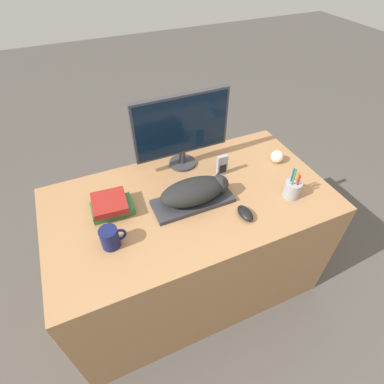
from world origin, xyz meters
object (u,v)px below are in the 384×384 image
at_px(computer_mouse, 245,213).
at_px(coffee_mug, 110,238).
at_px(pen_cup, 292,189).
at_px(phone, 222,165).
at_px(book_stack, 111,206).
at_px(monitor, 182,128).
at_px(baseball, 277,157).
at_px(cat, 197,190).
at_px(keyboard, 194,201).

bearing_deg(computer_mouse, coffee_mug, 172.17).
relative_size(pen_cup, phone, 1.52).
xyz_separation_m(coffee_mug, book_stack, (0.05, 0.20, -0.01)).
bearing_deg(coffee_mug, pen_cup, -3.60).
bearing_deg(coffee_mug, monitor, 39.08).
xyz_separation_m(computer_mouse, book_stack, (-0.58, 0.29, 0.02)).
distance_m(monitor, coffee_mug, 0.67).
relative_size(computer_mouse, pen_cup, 0.58).
relative_size(coffee_mug, pen_cup, 0.62).
distance_m(phone, book_stack, 0.62).
bearing_deg(computer_mouse, phone, 82.30).
bearing_deg(phone, monitor, 134.67).
distance_m(pen_cup, baseball, 0.29).
bearing_deg(monitor, baseball, -21.03).
height_order(pen_cup, phone, pen_cup).
xyz_separation_m(cat, coffee_mug, (-0.45, -0.10, -0.03)).
bearing_deg(computer_mouse, baseball, 37.29).
distance_m(baseball, book_stack, 0.97).
bearing_deg(monitor, pen_cup, -48.66).
distance_m(keyboard, coffee_mug, 0.45).
relative_size(coffee_mug, phone, 0.94).
relative_size(keyboard, phone, 3.31).
bearing_deg(cat, baseball, 11.62).
distance_m(cat, pen_cup, 0.49).
relative_size(cat, computer_mouse, 3.27).
bearing_deg(book_stack, baseball, 0.64).
bearing_deg(book_stack, cat, -14.44).
xyz_separation_m(keyboard, baseball, (0.58, 0.12, 0.02)).
bearing_deg(baseball, book_stack, -179.36).
height_order(baseball, phone, phone).
bearing_deg(phone, pen_cup, -50.69).
bearing_deg(computer_mouse, book_stack, 153.62).
distance_m(cat, monitor, 0.36).
bearing_deg(baseball, computer_mouse, -142.71).
bearing_deg(keyboard, baseball, 11.27).
relative_size(cat, baseball, 4.84).
relative_size(monitor, baseball, 7.23).
relative_size(baseball, book_stack, 0.36).
bearing_deg(computer_mouse, pen_cup, 5.62).
bearing_deg(keyboard, phone, 31.88).
distance_m(coffee_mug, phone, 0.71).
height_order(phone, book_stack, phone).
height_order(monitor, pen_cup, monitor).
relative_size(coffee_mug, baseball, 1.57).
height_order(coffee_mug, pen_cup, pen_cup).
height_order(computer_mouse, baseball, baseball).
relative_size(cat, phone, 2.90).
height_order(pen_cup, baseball, pen_cup).
bearing_deg(pen_cup, computer_mouse, -174.38).
height_order(monitor, coffee_mug, monitor).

